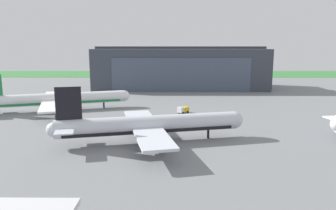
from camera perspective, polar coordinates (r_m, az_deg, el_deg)
The scene contains 6 objects.
ground_plane at distance 72.96m, azimuth -3.60°, elevation -6.90°, with size 440.00×440.00×0.00m, color slate.
grass_field_strip at distance 247.33m, azimuth -0.75°, elevation 5.56°, with size 440.00×56.00×0.08m, color #397B3C.
maintenance_hangar at distance 166.65m, azimuth 2.17°, elevation 6.57°, with size 85.92×32.04×21.22m.
airliner_far_right at distance 114.77m, azimuth -19.22°, elevation 0.95°, with size 47.24×41.70×12.80m.
airliner_near_right at distance 73.06m, azimuth -3.25°, elevation -3.62°, with size 43.99×35.27×13.29m.
fuel_bowser at distance 104.68m, azimuth 2.69°, elevation -0.84°, with size 4.02×4.06×2.15m.
Camera 1 is at (5.08, -69.39, 21.96)m, focal length 34.26 mm.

